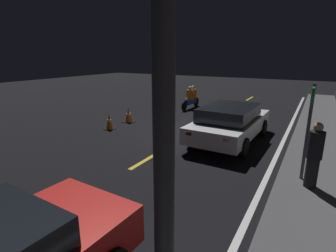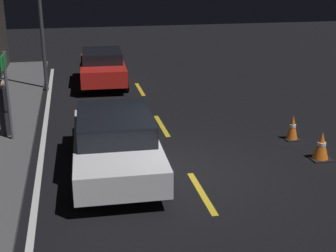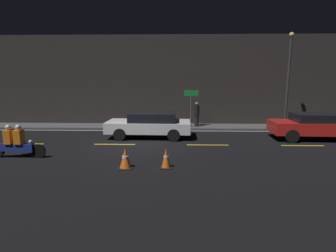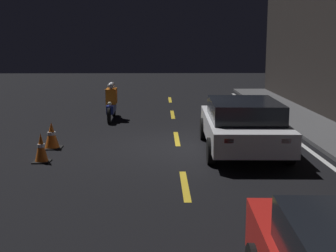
% 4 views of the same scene
% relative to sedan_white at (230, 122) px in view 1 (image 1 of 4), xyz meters
% --- Properties ---
extents(ground_plane, '(56.00, 56.00, 0.00)m').
position_rel_sedan_white_xyz_m(ground_plane, '(-0.56, -1.66, -0.73)').
color(ground_plane, black).
extents(raised_curb, '(28.00, 1.79, 0.11)m').
position_rel_sedan_white_xyz_m(raised_curb, '(-0.56, 2.95, -0.68)').
color(raised_curb, '#4C4C4F').
rests_on(raised_curb, ground).
extents(lane_dash_a, '(2.00, 0.14, 0.01)m').
position_rel_sedan_white_xyz_m(lane_dash_a, '(-10.56, -1.66, -0.73)').
color(lane_dash_a, gold).
rests_on(lane_dash_a, ground).
extents(lane_dash_b, '(2.00, 0.14, 0.01)m').
position_rel_sedan_white_xyz_m(lane_dash_b, '(-6.06, -1.66, -0.73)').
color(lane_dash_b, gold).
rests_on(lane_dash_b, ground).
extents(lane_dash_c, '(2.00, 0.14, 0.01)m').
position_rel_sedan_white_xyz_m(lane_dash_c, '(-1.56, -1.66, -0.73)').
color(lane_dash_c, gold).
rests_on(lane_dash_c, ground).
extents(lane_dash_d, '(2.00, 0.14, 0.01)m').
position_rel_sedan_white_xyz_m(lane_dash_d, '(2.94, -1.66, -0.73)').
color(lane_dash_d, gold).
rests_on(lane_dash_d, ground).
extents(lane_dash_e, '(2.00, 0.14, 0.01)m').
position_rel_sedan_white_xyz_m(lane_dash_e, '(7.44, -1.66, -0.73)').
color(lane_dash_e, gold).
rests_on(lane_dash_e, ground).
extents(lane_solid_kerb, '(25.20, 0.14, 0.01)m').
position_rel_sedan_white_xyz_m(lane_solid_kerb, '(-0.56, 1.80, -0.73)').
color(lane_solid_kerb, silver).
rests_on(lane_solid_kerb, ground).
extents(sedan_white, '(4.51, 2.13, 1.36)m').
position_rel_sedan_white_xyz_m(sedan_white, '(0.00, 0.00, 0.00)').
color(sedan_white, silver).
rests_on(sedan_white, ground).
extents(motorcycle, '(2.25, 0.36, 1.35)m').
position_rel_sedan_white_xyz_m(motorcycle, '(-5.00, -3.92, -0.11)').
color(motorcycle, black).
rests_on(motorcycle, ground).
extents(traffic_cone_near, '(0.51, 0.51, 0.72)m').
position_rel_sedan_white_xyz_m(traffic_cone_near, '(-0.39, -5.07, -0.38)').
color(traffic_cone_near, black).
rests_on(traffic_cone_near, ground).
extents(traffic_cone_mid, '(0.40, 0.40, 0.71)m').
position_rel_sedan_white_xyz_m(traffic_cone_mid, '(1.05, -4.99, -0.39)').
color(traffic_cone_mid, black).
rests_on(traffic_cone_mid, ground).
extents(pedestrian, '(0.34, 0.34, 1.58)m').
position_rel_sedan_white_xyz_m(pedestrian, '(2.75, 2.80, 0.18)').
color(pedestrian, black).
rests_on(pedestrian, raised_curb).
extents(shop_sign, '(0.90, 0.08, 2.40)m').
position_rel_sedan_white_xyz_m(shop_sign, '(2.37, 2.60, 1.07)').
color(shop_sign, '#4C4C51').
rests_on(shop_sign, raised_curb).
extents(street_lamp, '(0.28, 0.28, 5.76)m').
position_rel_sedan_white_xyz_m(street_lamp, '(8.00, 1.90, 2.50)').
color(street_lamp, '#333338').
rests_on(street_lamp, ground).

